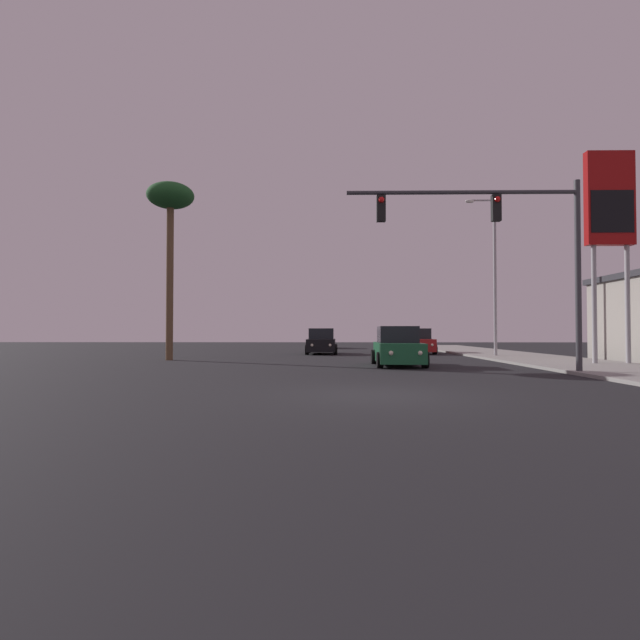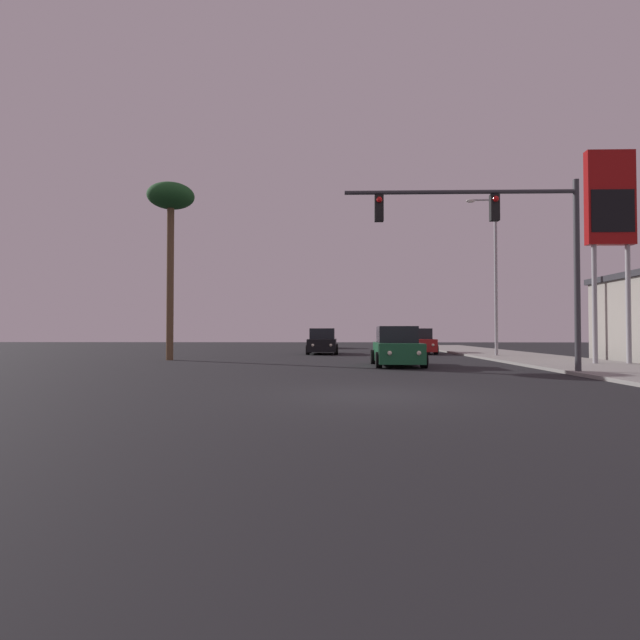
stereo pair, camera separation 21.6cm
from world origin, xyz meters
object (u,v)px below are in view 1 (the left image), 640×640
Objects in this scene: car_black at (322,342)px; car_red at (417,342)px; street_lamp at (493,267)px; car_green at (398,348)px; palm_tree_near at (170,206)px; traffic_light_mast at (509,235)px; gas_station_sign at (610,210)px; car_white at (322,340)px.

car_black is 1.00× the size of car_red.
car_black is 0.48× the size of street_lamp.
car_green is at bearing 107.55° from car_black.
palm_tree_near reaches higher than car_red.
gas_station_sign reaches higher than traffic_light_mast.
traffic_light_mast is 0.88× the size of gas_station_sign.
car_red is at bearing 116.01° from gas_station_sign.
street_lamp is 7.80m from gas_station_sign.
gas_station_sign is (12.57, -23.72, 5.86)m from car_white.
gas_station_sign is at bearing -179.02° from car_green.
car_black is at bearing 112.64° from traffic_light_mast.
car_red is 0.48× the size of gas_station_sign.
palm_tree_near reaches higher than car_white.
traffic_light_mast is at bearing 128.33° from car_green.
car_green is (3.56, -23.67, 0.00)m from car_white.
palm_tree_near is (-17.50, -3.06, 2.83)m from street_lamp.
car_black is 12.13m from car_green.
car_red is at bearing 90.80° from traffic_light_mast.
gas_station_sign is at bearing 137.93° from car_black.
car_green is (-3.00, -12.26, 0.00)m from car_red.
car_green is (3.41, -11.64, 0.00)m from car_black.
palm_tree_near is (-11.10, 4.08, 7.18)m from car_green.
car_green is at bearing 97.75° from car_white.
traffic_light_mast reaches higher than car_white.
street_lamp reaches higher than traffic_light_mast.
street_lamp is (3.40, -5.12, 4.36)m from car_red.
car_black and car_white have the same top height.
palm_tree_near is at bearing -170.07° from street_lamp.
palm_tree_near is at bearing 45.73° from car_black.
gas_station_sign is at bearing -11.62° from palm_tree_near.
car_white is at bearing -58.82° from car_red.
car_white is 0.48× the size of gas_station_sign.
palm_tree_near reaches higher than gas_station_sign.
palm_tree_near is (-7.54, -19.59, 7.18)m from car_white.
gas_station_sign is at bearing -70.09° from street_lamp.
car_black is 11.64m from street_lamp.
palm_tree_near is at bearing -18.88° from car_green.
street_lamp is 1.00× the size of gas_station_sign.
car_red is at bearing 119.09° from car_white.
car_green is at bearing -20.19° from palm_tree_near.
car_black and car_green have the same top height.
car_white is 19.78m from street_lamp.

